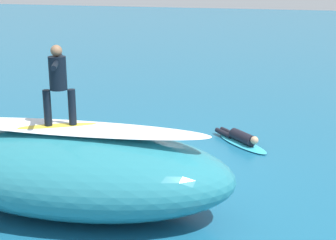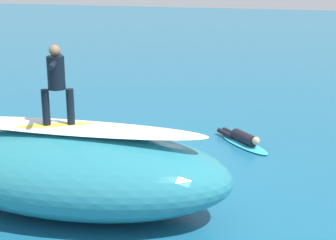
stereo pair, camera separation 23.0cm
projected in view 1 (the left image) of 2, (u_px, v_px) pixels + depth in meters
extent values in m
plane|color=#196084|center=(150.00, 164.00, 12.64)|extent=(120.00, 120.00, 0.00)
ellipsoid|color=teal|center=(76.00, 171.00, 9.94)|extent=(6.51, 3.41, 1.67)
ellipsoid|color=white|center=(74.00, 128.00, 9.70)|extent=(5.40, 1.49, 0.08)
ellipsoid|color=yellow|center=(61.00, 127.00, 9.75)|extent=(2.04, 1.32, 0.09)
cylinder|color=black|center=(47.00, 108.00, 9.61)|extent=(0.15, 0.15, 0.69)
cylinder|color=black|center=(72.00, 107.00, 9.67)|extent=(0.15, 0.15, 0.69)
cylinder|color=black|center=(58.00, 73.00, 9.46)|extent=(0.44, 0.44, 0.63)
sphere|color=#936B4C|center=(56.00, 51.00, 9.34)|extent=(0.21, 0.21, 0.21)
cylinder|color=black|center=(55.00, 66.00, 8.97)|extent=(0.33, 0.55, 0.10)
cylinder|color=black|center=(59.00, 58.00, 9.82)|extent=(0.33, 0.55, 0.10)
ellipsoid|color=#33B2D1|center=(242.00, 143.00, 14.05)|extent=(1.83, 1.77, 0.07)
cylinder|color=black|center=(243.00, 137.00, 14.00)|extent=(0.83, 0.80, 0.30)
sphere|color=tan|center=(254.00, 140.00, 13.54)|extent=(0.21, 0.21, 0.21)
cylinder|color=black|center=(224.00, 133.00, 14.64)|extent=(0.61, 0.59, 0.13)
cylinder|color=black|center=(229.00, 132.00, 14.72)|extent=(0.61, 0.59, 0.13)
ellipsoid|color=white|center=(167.00, 150.00, 13.36)|extent=(1.13, 1.04, 0.17)
ellipsoid|color=white|center=(134.00, 158.00, 12.80)|extent=(0.71, 0.68, 0.17)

